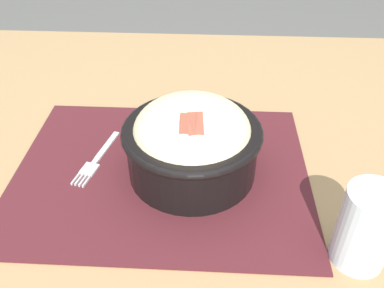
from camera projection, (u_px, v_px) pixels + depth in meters
table at (182, 191)px, 0.67m from camera, size 1.09×0.99×0.71m
placemat at (162, 171)px, 0.62m from camera, size 0.43×0.34×0.00m
bowl at (192, 140)px, 0.58m from camera, size 0.20×0.20×0.13m
fork at (96, 160)px, 0.63m from camera, size 0.05×0.13×0.00m
drinking_glass at (364, 232)px, 0.47m from camera, size 0.06×0.06×0.10m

